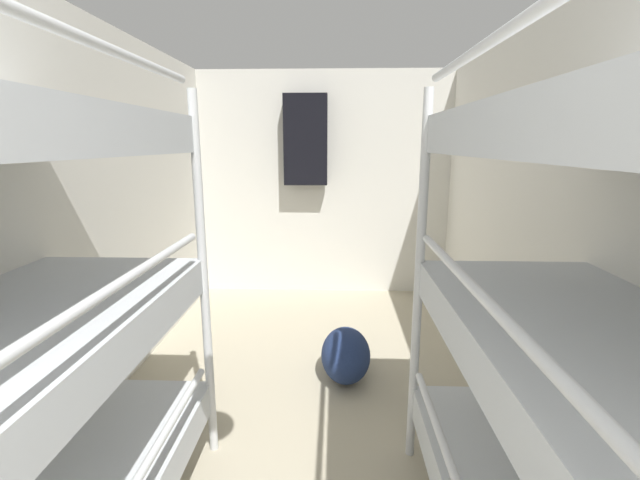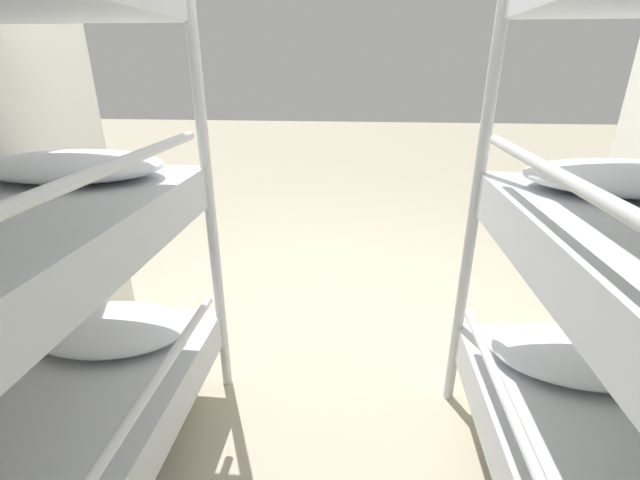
{
  "view_description": "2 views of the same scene",
  "coord_description": "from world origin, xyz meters",
  "views": [
    {
      "loc": [
        0.12,
        0.47,
        1.6
      ],
      "look_at": [
        0.0,
        3.64,
        0.89
      ],
      "focal_mm": 24.0,
      "sensor_mm": 36.0,
      "label": 1
    },
    {
      "loc": [
        -0.08,
        2.18,
        1.42
      ],
      "look_at": [
        0.08,
        0.52,
        0.74
      ],
      "focal_mm": 24.0,
      "sensor_mm": 36.0,
      "label": 2
    }
  ],
  "objects": [
    {
      "name": "wall_back",
      "position": [
        0.0,
        5.05,
        1.17
      ],
      "size": [
        2.74,
        0.06,
        2.34
      ],
      "color": "silver",
      "rests_on": "ground_plane"
    },
    {
      "name": "hanging_coat",
      "position": [
        -0.19,
        4.9,
        1.64
      ],
      "size": [
        0.44,
        0.12,
        0.9
      ],
      "color": "black"
    },
    {
      "name": "duffel_bag",
      "position": [
        0.2,
        3.2,
        0.17
      ],
      "size": [
        0.34,
        0.54,
        0.34
      ],
      "color": "navy",
      "rests_on": "ground_plane"
    },
    {
      "name": "wall_right",
      "position": [
        1.34,
        2.51,
        1.17
      ],
      "size": [
        0.06,
        5.14,
        2.34
      ],
      "color": "silver",
      "rests_on": "ground_plane"
    },
    {
      "name": "wall_left",
      "position": [
        -1.34,
        2.51,
        1.17
      ],
      "size": [
        0.06,
        5.14,
        2.34
      ],
      "color": "silver",
      "rests_on": "ground_plane"
    }
  ]
}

